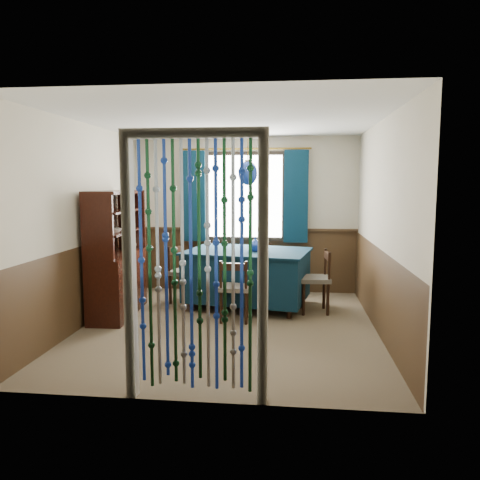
# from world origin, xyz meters

# --- Properties ---
(floor) EXTENTS (4.00, 4.00, 0.00)m
(floor) POSITION_xyz_m (0.00, 0.00, 0.00)
(floor) COLOR brown
(floor) RESTS_ON ground
(ceiling) EXTENTS (4.00, 4.00, 0.00)m
(ceiling) POSITION_xyz_m (0.00, 0.00, 2.50)
(ceiling) COLOR silver
(ceiling) RESTS_ON ground
(wall_back) EXTENTS (3.60, 0.00, 3.60)m
(wall_back) POSITION_xyz_m (0.00, 2.00, 1.25)
(wall_back) COLOR beige
(wall_back) RESTS_ON ground
(wall_front) EXTENTS (3.60, 0.00, 3.60)m
(wall_front) POSITION_xyz_m (0.00, -2.00, 1.25)
(wall_front) COLOR beige
(wall_front) RESTS_ON ground
(wall_left) EXTENTS (0.00, 4.00, 4.00)m
(wall_left) POSITION_xyz_m (-1.80, 0.00, 1.25)
(wall_left) COLOR beige
(wall_left) RESTS_ON ground
(wall_right) EXTENTS (0.00, 4.00, 4.00)m
(wall_right) POSITION_xyz_m (1.80, 0.00, 1.25)
(wall_right) COLOR beige
(wall_right) RESTS_ON ground
(wainscot_back) EXTENTS (3.60, 0.00, 3.60)m
(wainscot_back) POSITION_xyz_m (0.00, 1.99, 0.50)
(wainscot_back) COLOR #3E2A17
(wainscot_back) RESTS_ON ground
(wainscot_front) EXTENTS (3.60, 0.00, 3.60)m
(wainscot_front) POSITION_xyz_m (0.00, -1.99, 0.50)
(wainscot_front) COLOR #3E2A17
(wainscot_front) RESTS_ON ground
(wainscot_left) EXTENTS (0.00, 4.00, 4.00)m
(wainscot_left) POSITION_xyz_m (-1.79, 0.00, 0.50)
(wainscot_left) COLOR #3E2A17
(wainscot_left) RESTS_ON ground
(wainscot_right) EXTENTS (0.00, 4.00, 4.00)m
(wainscot_right) POSITION_xyz_m (1.79, 0.00, 0.50)
(wainscot_right) COLOR #3E2A17
(wainscot_right) RESTS_ON ground
(window) EXTENTS (1.32, 0.12, 1.42)m
(window) POSITION_xyz_m (0.00, 1.95, 1.55)
(window) COLOR black
(window) RESTS_ON wall_back
(doorway) EXTENTS (1.16, 0.12, 2.18)m
(doorway) POSITION_xyz_m (0.00, -1.94, 1.05)
(doorway) COLOR silver
(doorway) RESTS_ON ground
(dining_table) EXTENTS (1.87, 1.45, 0.82)m
(dining_table) POSITION_xyz_m (0.14, 1.00, 0.47)
(dining_table) COLOR #0A2333
(dining_table) RESTS_ON floor
(chair_near) EXTENTS (0.40, 0.38, 0.80)m
(chair_near) POSITION_xyz_m (0.05, 0.25, 0.43)
(chair_near) COLOR black
(chair_near) RESTS_ON floor
(chair_far) EXTENTS (0.43, 0.42, 0.81)m
(chair_far) POSITION_xyz_m (0.28, 1.73, 0.43)
(chair_far) COLOR black
(chair_far) RESTS_ON floor
(chair_left) EXTENTS (0.51, 0.52, 0.85)m
(chair_left) POSITION_xyz_m (-0.82, 1.12, 0.45)
(chair_left) COLOR black
(chair_left) RESTS_ON floor
(chair_right) EXTENTS (0.44, 0.46, 0.86)m
(chair_right) POSITION_xyz_m (1.11, 0.81, 0.46)
(chair_right) COLOR black
(chair_right) RESTS_ON floor
(sideboard) EXTENTS (0.50, 1.29, 1.66)m
(sideboard) POSITION_xyz_m (-1.56, 0.40, 0.58)
(sideboard) COLOR black
(sideboard) RESTS_ON floor
(pendant_lamp) EXTENTS (0.27, 0.27, 0.77)m
(pendant_lamp) POSITION_xyz_m (0.14, 1.00, 1.90)
(pendant_lamp) COLOR olive
(pendant_lamp) RESTS_ON ceiling
(vase_table) EXTENTS (0.19, 0.19, 0.18)m
(vase_table) POSITION_xyz_m (0.25, 0.93, 0.91)
(vase_table) COLOR navy
(vase_table) RESTS_ON dining_table
(bowl_shelf) EXTENTS (0.31, 0.31, 0.06)m
(bowl_shelf) POSITION_xyz_m (-1.50, 0.17, 1.17)
(bowl_shelf) COLOR beige
(bowl_shelf) RESTS_ON sideboard
(vase_sideboard) EXTENTS (0.26, 0.26, 0.20)m
(vase_sideboard) POSITION_xyz_m (-1.50, 0.75, 0.93)
(vase_sideboard) COLOR beige
(vase_sideboard) RESTS_ON sideboard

